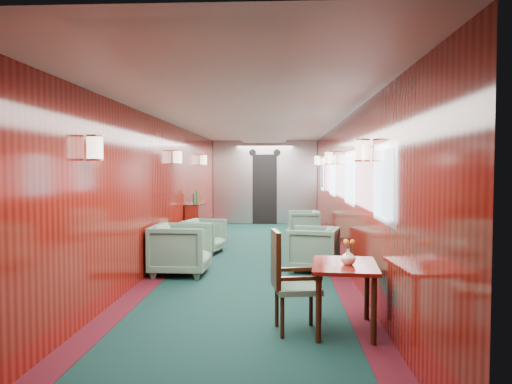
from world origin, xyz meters
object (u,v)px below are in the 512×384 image
at_px(side_chair, 288,277).
at_px(armchair_right_near, 313,249).
at_px(credenza, 196,223).
at_px(armchair_left_near, 181,249).
at_px(dining_table, 345,274).
at_px(armchair_right_far, 304,225).
at_px(armchair_left_far, 204,236).

distance_m(side_chair, armchair_right_near, 2.99).
height_order(credenza, armchair_right_near, credenza).
bearing_deg(credenza, armchair_left_near, -84.18).
bearing_deg(credenza, side_chair, -71.57).
height_order(dining_table, armchair_left_near, armchair_left_near).
relative_size(armchair_left_near, armchair_right_near, 1.11).
relative_size(side_chair, armchair_right_far, 1.39).
bearing_deg(armchair_left_far, armchair_left_near, -167.86).
xyz_separation_m(dining_table, armchair_right_far, (-0.12, 6.31, -0.23)).
bearing_deg(armchair_right_near, armchair_right_far, -166.66).
distance_m(armchair_left_near, armchair_right_near, 2.03).
distance_m(side_chair, credenza, 5.96).
distance_m(side_chair, armchair_right_far, 6.40).
distance_m(armchair_right_near, armchair_right_far, 3.43).
relative_size(credenza, armchair_right_far, 1.59).
height_order(side_chair, armchair_left_far, side_chair).
distance_m(armchair_left_near, armchair_left_far, 1.94).
distance_m(dining_table, armchair_left_far, 4.90).
bearing_deg(dining_table, armchair_right_far, 96.06).
height_order(dining_table, credenza, credenza).
xyz_separation_m(armchair_left_far, armchair_right_near, (1.95, -1.55, 0.03)).
bearing_deg(armchair_right_far, side_chair, -4.16).
bearing_deg(side_chair, armchair_left_near, 112.38).
bearing_deg(armchair_right_far, armchair_left_near, -27.96).
distance_m(armchair_left_far, armchair_right_near, 2.50).
bearing_deg(dining_table, side_chair, -167.76).
xyz_separation_m(armchair_left_far, armchair_right_far, (1.96, 1.88, 0.01)).
bearing_deg(armchair_right_far, armchair_left_far, -46.48).
bearing_deg(armchair_left_near, dining_table, -138.40).
distance_m(dining_table, armchair_right_near, 2.89).
bearing_deg(dining_table, armchair_left_near, 135.41).
bearing_deg(armchair_right_near, side_chair, 5.20).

